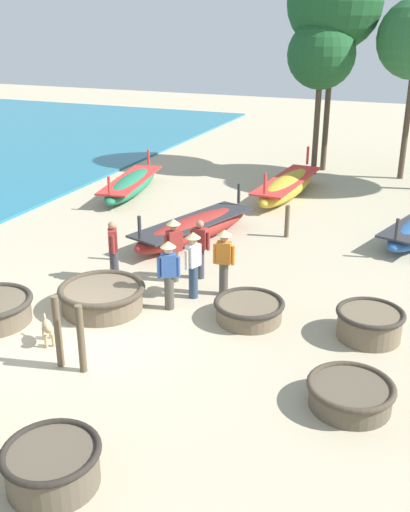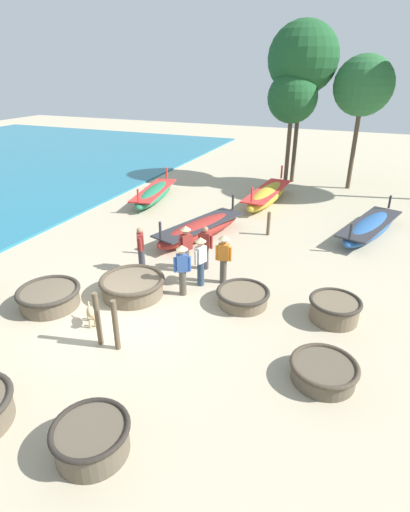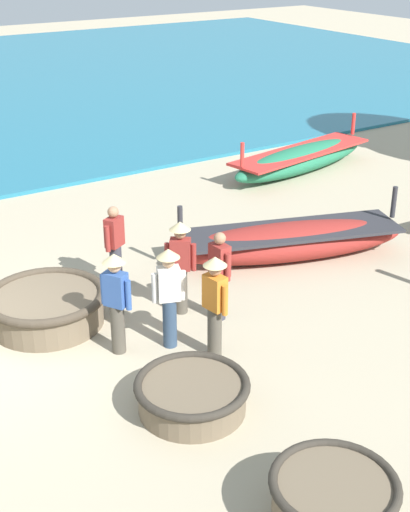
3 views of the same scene
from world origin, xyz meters
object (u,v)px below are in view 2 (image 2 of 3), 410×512
object	(u,v)px
coracle_nearest	(49,296)
mooring_post_mid_beach	(269,224)
coracle_beside_post	(91,438)
mooring_post_shoreline	(116,325)
long_boat_blue_hull	(154,194)
long_boat_red_hull	(200,229)
coracle_center	(132,286)
tree_leftmost	(363,86)
long_boat_ochre_hull	(370,227)
coracle_far_left	(243,296)
coracle_upturned	(324,371)
fisherman_crouching	(141,248)
coracle_weathered	(335,309)
fisherman_standing_right	(205,247)
tree_tall_back	(293,98)
dog	(91,313)
long_boat_green_hull	(267,195)
mooring_post_inland	(98,319)
fisherman_with_hat	(201,258)
fisherman_standing_left	(224,256)
fisherman_hauling	(182,267)
tree_center	(303,59)
fisherman_by_coracle	(186,246)

from	to	relation	value
coracle_nearest	mooring_post_mid_beach	size ratio (longest dim) A/B	1.81
coracle_beside_post	mooring_post_shoreline	world-z (taller)	mooring_post_shoreline
long_boat_blue_hull	long_boat_red_hull	bearing A→B (deg)	-41.94
coracle_center	coracle_beside_post	xyz separation A→B (m)	(2.28, -5.09, 0.02)
coracle_beside_post	tree_leftmost	bearing A→B (deg)	81.83
long_boat_ochre_hull	mooring_post_mid_beach	bearing A→B (deg)	-157.85
coracle_far_left	long_boat_blue_hull	bearing A→B (deg)	132.65
coracle_upturned	mooring_post_mid_beach	xyz separation A→B (m)	(-3.27, 7.94, 0.25)
tree_leftmost	fisherman_crouching	bearing A→B (deg)	-113.09
coracle_weathered	fisherman_crouching	xyz separation A→B (m)	(-6.48, 0.58, 0.50)
fisherman_standing_right	tree_tall_back	xyz separation A→B (m)	(0.25, 12.01, 4.01)
coracle_beside_post	fisherman_standing_right	xyz separation A→B (m)	(-0.88, 7.59, 0.50)
fisherman_crouching	dog	xyz separation A→B (m)	(0.39, -3.37, -0.46)
long_boat_blue_hull	long_boat_ochre_hull	bearing A→B (deg)	-4.52
long_boat_green_hull	mooring_post_shoreline	distance (m)	13.01
fisherman_crouching	mooring_post_inland	bearing A→B (deg)	-74.38
coracle_center	long_boat_ochre_hull	size ratio (longest dim) A/B	0.39
coracle_upturned	long_boat_blue_hull	size ratio (longest dim) A/B	0.31
fisherman_with_hat	fisherman_crouching	xyz separation A→B (m)	(-2.29, 0.20, -0.12)
coracle_weathered	long_boat_red_hull	size ratio (longest dim) A/B	0.29
mooring_post_inland	mooring_post_mid_beach	distance (m)	9.01
mooring_post_inland	mooring_post_shoreline	distance (m)	0.52
coracle_beside_post	mooring_post_shoreline	xyz separation A→B (m)	(-1.25, 2.70, 0.36)
coracle_nearest	tree_leftmost	xyz separation A→B (m)	(7.11, 16.59, 5.16)
coracle_upturned	coracle_weathered	xyz separation A→B (m)	(-0.04, 2.57, 0.09)
long_boat_green_hull	fisherman_crouching	size ratio (longest dim) A/B	3.39
long_boat_ochre_hull	fisherman_standing_left	distance (m)	7.51
coracle_upturned	long_boat_red_hull	distance (m)	8.77
long_boat_green_hull	dog	xyz separation A→B (m)	(-1.73, -12.40, -0.04)
fisherman_crouching	mooring_post_mid_beach	distance (m)	5.79
mooring_post_inland	long_boat_red_hull	bearing A→B (deg)	92.93
coracle_center	mooring_post_mid_beach	size ratio (longest dim) A/B	1.99
coracle_nearest	fisherman_with_hat	xyz separation A→B (m)	(3.62, 2.84, 0.64)
fisherman_standing_right	fisherman_crouching	world-z (taller)	same
fisherman_hauling	fisherman_crouching	xyz separation A→B (m)	(-2.01, 0.96, -0.12)
fisherman_standing_left	coracle_center	bearing A→B (deg)	-142.00
fisherman_crouching	tree_center	world-z (taller)	tree_center
fisherman_by_coracle	mooring_post_shoreline	xyz separation A→B (m)	(0.17, -4.47, -0.26)
fisherman_standing_left	fisherman_hauling	xyz separation A→B (m)	(-0.89, -1.19, 0.00)
fisherman_hauling	coracle_beside_post	bearing A→B (deg)	-81.43
coracle_center	coracle_beside_post	bearing A→B (deg)	-65.87
fisherman_by_coracle	fisherman_crouching	bearing A→B (deg)	-161.00
coracle_weathered	fisherman_hauling	world-z (taller)	fisherman_hauling
coracle_center	long_boat_green_hull	xyz separation A→B (m)	(1.53, 10.61, 0.09)
tree_tall_back	fisherman_hauling	bearing A→B (deg)	-90.95
coracle_upturned	fisherman_standing_left	world-z (taller)	fisherman_standing_left
coracle_center	tree_tall_back	bearing A→B (deg)	83.50
coracle_far_left	tree_leftmost	world-z (taller)	tree_leftmost
coracle_far_left	coracle_weathered	bearing A→B (deg)	4.43
coracle_weathered	coracle_upturned	bearing A→B (deg)	-89.01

